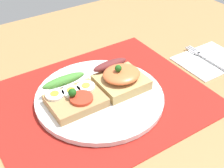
# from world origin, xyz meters

# --- Properties ---
(ground_plane) EXTENTS (1.20, 0.90, 0.03)m
(ground_plane) POSITION_xyz_m (0.00, 0.00, -0.02)
(ground_plane) COLOR #9E7445
(placemat) EXTENTS (0.43, 0.35, 0.00)m
(placemat) POSITION_xyz_m (0.00, 0.00, 0.00)
(placemat) COLOR maroon
(placemat) RESTS_ON ground_plane
(plate) EXTENTS (0.26, 0.26, 0.01)m
(plate) POSITION_xyz_m (0.00, 0.00, 0.01)
(plate) COLOR white
(plate) RESTS_ON placemat
(sandwich_egg_tomato) EXTENTS (0.10, 0.10, 0.04)m
(sandwich_egg_tomato) POSITION_xyz_m (-0.05, 0.01, 0.03)
(sandwich_egg_tomato) COLOR tan
(sandwich_egg_tomato) RESTS_ON plate
(sandwich_salmon) EXTENTS (0.10, 0.10, 0.06)m
(sandwich_salmon) POSITION_xyz_m (0.05, 0.00, 0.03)
(sandwich_salmon) COLOR tan
(sandwich_salmon) RESTS_ON plate
(napkin) EXTENTS (0.15, 0.12, 0.01)m
(napkin) POSITION_xyz_m (0.30, -0.02, 0.00)
(napkin) COLOR white
(napkin) RESTS_ON ground_plane
(fork) EXTENTS (0.02, 0.14, 0.00)m
(fork) POSITION_xyz_m (0.29, -0.02, 0.01)
(fork) COLOR #B7B7BC
(fork) RESTS_ON napkin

